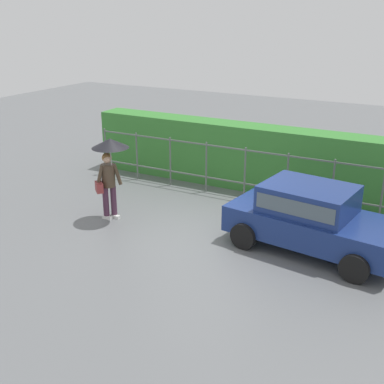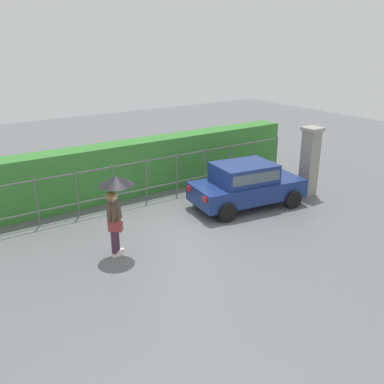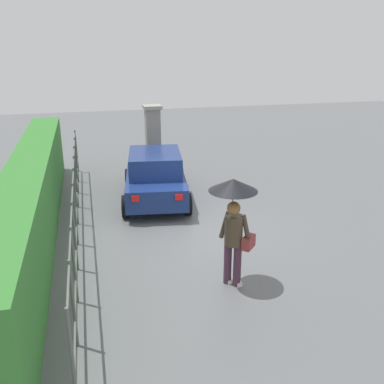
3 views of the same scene
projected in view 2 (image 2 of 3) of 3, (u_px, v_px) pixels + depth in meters
ground_plane at (192, 229)px, 12.65m from camera, size 40.00×40.00×0.00m
car at (246, 183)px, 14.07m from camera, size 3.90×2.26×1.48m
pedestrian at (115, 198)px, 10.69m from camera, size 0.92×0.92×2.11m
gate_pillar at (310, 161)px, 15.00m from camera, size 0.60×0.60×2.42m
fence_section at (162, 175)px, 14.82m from camera, size 10.98×0.05×1.50m
hedge_row at (148, 165)px, 15.52m from camera, size 11.93×0.90×1.90m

